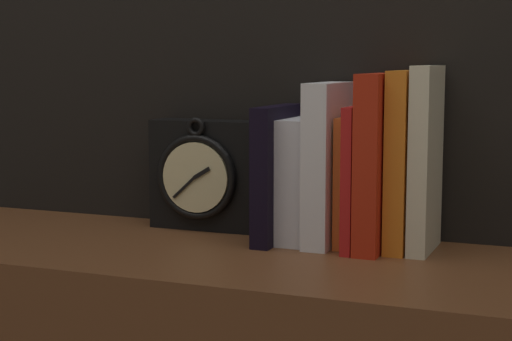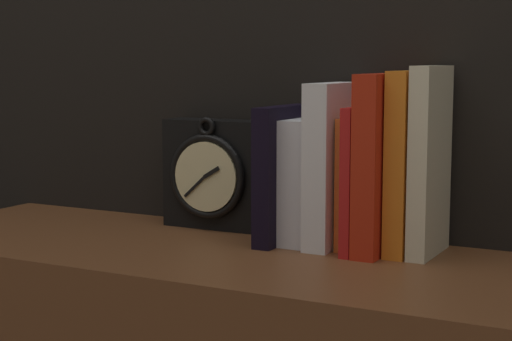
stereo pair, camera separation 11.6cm
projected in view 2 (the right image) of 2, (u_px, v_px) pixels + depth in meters
clock at (216, 174)px, 1.35m from camera, size 0.17×0.07×0.18m
book_slot0_black at (283, 174)px, 1.25m from camera, size 0.03×0.15×0.20m
book_slot1_white at (308, 181)px, 1.24m from camera, size 0.04×0.12×0.18m
book_slot2_white at (332, 165)px, 1.22m from camera, size 0.04×0.13×0.23m
book_slot3_orange at (354, 182)px, 1.21m from camera, size 0.02×0.11×0.18m
book_slot4_red at (363, 178)px, 1.19m from camera, size 0.01×0.14×0.20m
book_slot5_red at (381, 164)px, 1.17m from camera, size 0.03×0.15×0.25m
book_slot6_orange at (408, 163)px, 1.17m from camera, size 0.03×0.12×0.25m
book_slot7_cream at (430, 161)px, 1.16m from camera, size 0.03×0.12×0.26m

